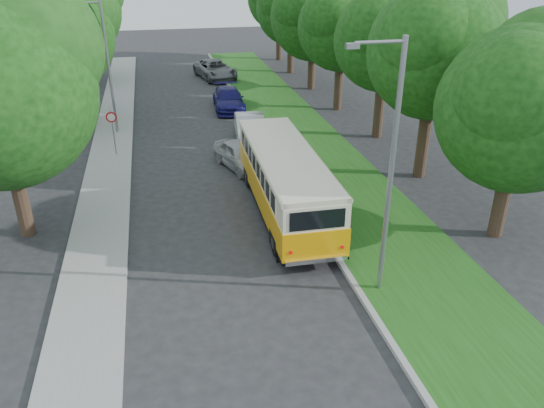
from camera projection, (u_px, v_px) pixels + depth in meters
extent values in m
plane|color=#262628|center=(236.00, 265.00, 18.56)|extent=(120.00, 120.00, 0.00)
cube|color=gray|center=(298.00, 195.00, 23.62)|extent=(0.20, 70.00, 0.15)
cube|color=#1E4D14|center=(348.00, 191.00, 24.09)|extent=(4.50, 70.00, 0.13)
cube|color=gray|center=(102.00, 214.00, 21.98)|extent=(2.20, 70.00, 0.12)
cylinder|color=#332319|center=(502.00, 195.00, 19.82)|extent=(0.56, 0.56, 3.35)
sphere|color=#103A0D|center=(520.00, 110.00, 18.38)|extent=(5.85, 5.85, 5.85)
sphere|color=#103A0D|center=(543.00, 71.00, 18.58)|extent=(4.38, 4.38, 4.38)
sphere|color=#103A0D|center=(515.00, 96.00, 17.25)|extent=(4.09, 4.09, 4.09)
cylinder|color=#332319|center=(424.00, 134.00, 24.85)|extent=(0.56, 0.56, 4.26)
sphere|color=#103A0D|center=(435.00, 52.00, 23.19)|extent=(5.98, 5.98, 5.98)
sphere|color=#103A0D|center=(453.00, 21.00, 23.40)|extent=(4.49, 4.49, 4.49)
sphere|color=#103A0D|center=(426.00, 37.00, 22.03)|extent=(4.19, 4.19, 4.19)
cylinder|color=#332319|center=(379.00, 104.00, 30.24)|extent=(0.56, 0.56, 3.95)
sphere|color=#103A0D|center=(385.00, 40.00, 28.70)|extent=(5.61, 5.61, 5.61)
sphere|color=#103A0D|center=(400.00, 16.00, 28.89)|extent=(4.21, 4.21, 4.21)
sphere|color=#103A0D|center=(377.00, 29.00, 27.61)|extent=(3.92, 3.92, 3.92)
cylinder|color=#332319|center=(339.00, 81.00, 35.45)|extent=(0.56, 0.56, 3.86)
sphere|color=#103A0D|center=(342.00, 27.00, 33.92)|extent=(5.64, 5.64, 5.64)
sphere|color=#103A0D|center=(354.00, 7.00, 34.11)|extent=(4.23, 4.23, 4.23)
sphere|color=#103A0D|center=(333.00, 17.00, 32.82)|extent=(3.95, 3.95, 3.95)
cylinder|color=#332319|center=(312.00, 66.00, 40.75)|extent=(0.56, 0.56, 3.58)
sphere|color=#103A0D|center=(313.00, 17.00, 39.20)|extent=(6.36, 6.36, 6.36)
sphere|color=#103A0D|center=(304.00, 7.00, 37.97)|extent=(4.45, 4.45, 4.45)
cylinder|color=#332319|center=(291.00, 51.00, 45.96)|extent=(0.56, 0.56, 3.68)
sphere|color=#103A0D|center=(291.00, 9.00, 44.44)|extent=(5.91, 5.91, 5.91)
sphere|color=#103A0D|center=(283.00, 1.00, 43.30)|extent=(4.14, 4.14, 4.14)
cylinder|color=#332319|center=(279.00, 38.00, 51.22)|extent=(0.56, 0.56, 4.05)
cylinder|color=#332319|center=(19.00, 191.00, 19.79)|extent=(0.56, 0.56, 3.68)
sphere|color=#103A0D|center=(29.00, 47.00, 18.40)|extent=(5.10, 5.10, 5.10)
cylinder|color=#332319|center=(65.00, 97.00, 32.07)|extent=(0.56, 0.56, 3.68)
sphere|color=#103A0D|center=(54.00, 33.00, 30.44)|extent=(6.80, 6.80, 6.80)
sphere|color=#103A0D|center=(74.00, 7.00, 30.68)|extent=(5.10, 5.10, 5.10)
sphere|color=#103A0D|center=(30.00, 20.00, 29.13)|extent=(4.76, 4.76, 4.76)
cylinder|color=#332319|center=(84.00, 60.00, 42.59)|extent=(0.56, 0.56, 3.68)
sphere|color=#103A0D|center=(77.00, 11.00, 40.97)|extent=(6.80, 6.80, 6.80)
sphere|color=#103A0D|center=(59.00, 0.00, 39.65)|extent=(4.76, 4.76, 4.76)
cylinder|color=gray|center=(391.00, 177.00, 15.46)|extent=(0.16, 0.16, 8.00)
cylinder|color=gray|center=(380.00, 42.00, 13.63)|extent=(1.40, 0.10, 0.10)
cube|color=gray|center=(352.00, 46.00, 13.52)|extent=(0.35, 0.16, 0.14)
cylinder|color=gray|center=(109.00, 70.00, 30.05)|extent=(0.16, 0.16, 7.50)
cylinder|color=gray|center=(86.00, 3.00, 28.33)|extent=(1.40, 0.10, 0.10)
cube|color=gray|center=(72.00, 4.00, 28.22)|extent=(0.35, 0.16, 0.14)
cylinder|color=gray|center=(114.00, 134.00, 27.66)|extent=(0.06, 0.06, 2.50)
cone|color=red|center=(111.00, 117.00, 27.23)|extent=(0.56, 0.02, 0.56)
cone|color=white|center=(111.00, 117.00, 27.21)|extent=(0.40, 0.02, 0.40)
imported|color=#A5A5A9|center=(240.00, 155.00, 26.46)|extent=(2.69, 4.19, 1.33)
imported|color=silver|center=(250.00, 129.00, 30.05)|extent=(2.00, 4.66, 1.49)
imported|color=#151356|center=(229.00, 99.00, 36.00)|extent=(2.22, 4.94, 1.41)
imported|color=slate|center=(215.00, 69.00, 44.41)|extent=(3.56, 5.83, 1.51)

